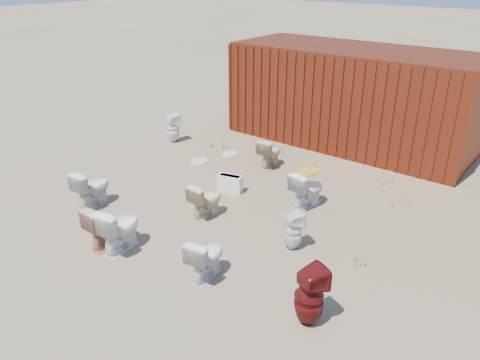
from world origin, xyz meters
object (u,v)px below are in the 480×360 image
Objects in this scene: shipping_container at (352,97)px; toilet_back_beige_left at (206,200)px; toilet_front_a at (92,188)px; toilet_front_e at (206,257)px; toilet_front_pink at (108,225)px; toilet_back_yellowlid at (307,189)px; toilet_back_a at (173,128)px; loose_tank at (230,183)px; toilet_front_maroon at (309,296)px; toilet_back_beige_right at (270,153)px; toilet_back_e at (293,230)px; toilet_front_c at (119,228)px.

shipping_container reaches higher than toilet_back_beige_left.
toilet_front_e is (3.24, -0.37, -0.03)m from toilet_front_a.
toilet_front_pink is 3.69m from toilet_back_yellowlid.
toilet_back_a is 1.04× the size of toilet_back_yellowlid.
loose_tank is at bearing -67.81° from toilet_back_beige_left.
shipping_container is 7.15× the size of toilet_front_maroon.
toilet_front_pink is 1.11× the size of toilet_back_beige_right.
toilet_back_e is at bearing 125.15° from toilet_back_yellowlid.
toilet_front_pink reaches higher than toilet_front_a.
toilet_back_beige_right is 2.04m from toilet_back_yellowlid.
toilet_back_beige_right is at bearing -21.75° from toilet_back_yellowlid.
toilet_front_maroon reaches higher than toilet_back_beige_left.
toilet_front_pink is 2.82m from loose_tank.
toilet_back_beige_left is 1.83m from toilet_back_e.
toilet_back_beige_left is (0.60, 1.72, -0.04)m from toilet_front_pink.
shipping_container is 7.11m from toilet_front_pink.
toilet_front_maroon is 1.16× the size of toilet_back_yellowlid.
toilet_back_yellowlid is at bearing -147.00° from toilet_front_a.
toilet_back_e is (3.82, 1.07, -0.03)m from toilet_front_a.
toilet_front_c is at bearing -105.74° from loose_tank.
toilet_back_beige_left is (0.35, 1.68, -0.05)m from toilet_front_c.
loose_tank is at bearing -95.23° from toilet_front_pink.
toilet_front_maroon is at bearing 134.25° from toilet_back_yellowlid.
toilet_front_c is (1.65, -0.67, 0.02)m from toilet_front_a.
toilet_front_e is 1.35× the size of loose_tank.
toilet_back_a reaches higher than toilet_back_beige_left.
toilet_front_c is at bearing 143.55° from toilet_back_a.
toilet_back_beige_right reaches higher than toilet_back_beige_left.
shipping_container is at bearing -86.55° from toilet_back_beige_left.
loose_tank is at bearing 90.75° from toilet_back_beige_right.
toilet_back_e is at bearing -73.24° from shipping_container.
loose_tank is (-2.14, 1.02, -0.16)m from toilet_back_e.
toilet_front_c is at bearing 153.62° from toilet_front_a.
toilet_front_a is 1.10× the size of toilet_back_e.
toilet_back_e is (2.24, -2.58, -0.00)m from toilet_back_beige_right.
toilet_front_maroon is 5.17m from toilet_back_beige_right.
toilet_front_e is 2.85m from toilet_back_yellowlid.
toilet_back_beige_right is (0.19, 4.36, -0.04)m from toilet_front_pink.
toilet_front_maroon is 1.12× the size of toilet_back_a.
toilet_front_pink is at bearing 1.97° from toilet_front_e.
shipping_container reaches higher than toilet_back_e.
toilet_back_e is 1.34× the size of loose_tank.
toilet_back_yellowlid is (4.61, -0.98, -0.01)m from toilet_back_a.
toilet_back_yellowlid reaches higher than toilet_back_beige_right.
toilet_back_beige_left is at bearing -111.31° from toilet_front_c.
toilet_back_beige_right is (2.94, 0.19, -0.04)m from toilet_back_a.
toilet_front_maroon reaches higher than toilet_front_c.
loose_tank is at bearing 5.14° from toilet_back_e.
toilet_front_pink is 1.04× the size of toilet_back_yellowlid.
toilet_back_a is at bearing -72.98° from toilet_front_a.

